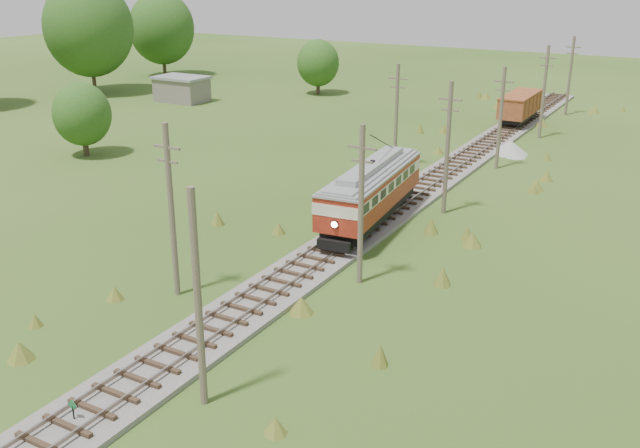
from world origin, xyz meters
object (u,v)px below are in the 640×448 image
Objects in this scene: gondola at (520,106)px; switch_marker at (73,410)px; gravel_pile at (511,148)px; streetcar at (371,188)px.

switch_marker is at bearing -90.59° from gondola.
switch_marker is at bearing -93.51° from gravel_pile.
switch_marker is 0.09× the size of streetcar.
streetcar reaches higher than gondola.
streetcar reaches higher than gravel_pile.
streetcar is (0.20, 24.62, 2.00)m from switch_marker.
gravel_pile is at bearing -78.34° from gondola.
streetcar is 1.50× the size of gondola.
switch_marker is 24.70m from streetcar.
gravel_pile is at bearing 77.30° from streetcar.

